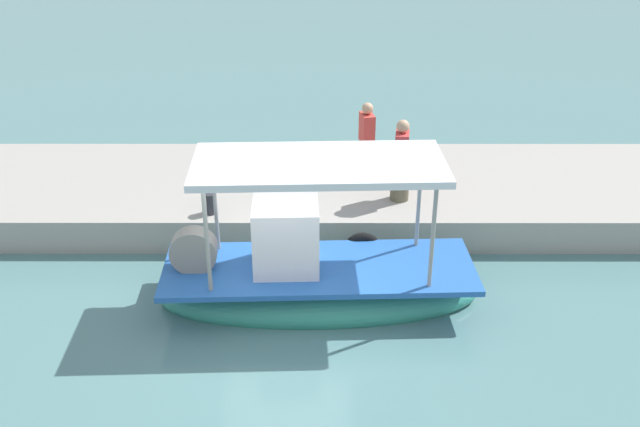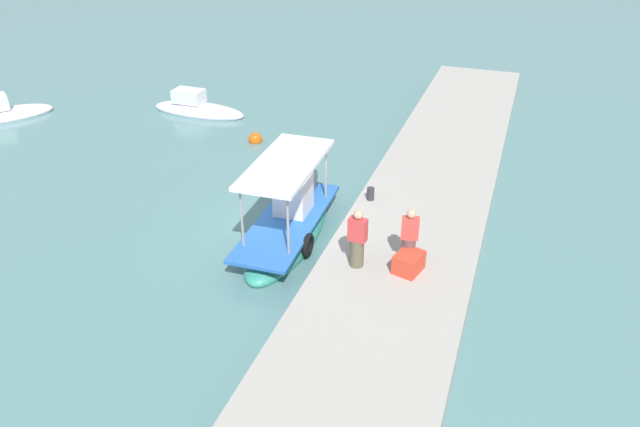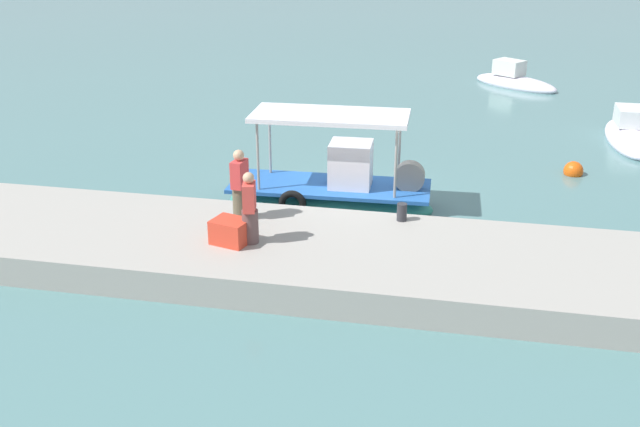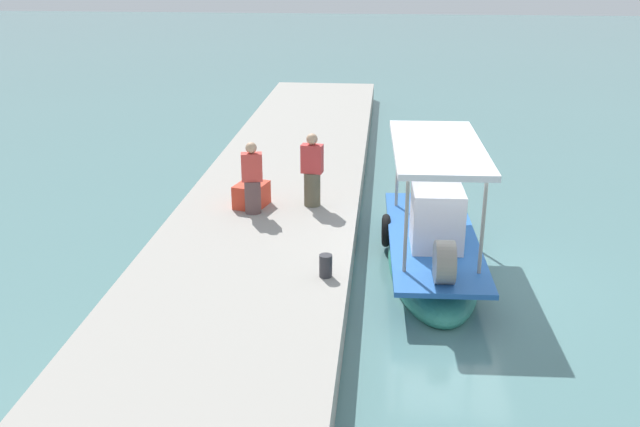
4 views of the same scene
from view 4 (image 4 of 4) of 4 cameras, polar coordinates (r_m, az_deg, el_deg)
The scene contains 7 objects.
ground_plane at distance 14.83m, azimuth 10.60°, elevation -5.24°, with size 120.00×120.00×0.00m, color slate.
dock_quay at distance 14.86m, azimuth -5.47°, elevation -3.45°, with size 36.00×4.19×0.69m, color #9F9A92.
main_fishing_boat at distance 15.10m, azimuth 8.94°, elevation -2.68°, with size 5.65×2.08×3.02m.
fisherman_near_bollard at distance 16.43m, azimuth -0.63°, elevation 3.23°, with size 0.43×0.52×1.72m.
fisherman_by_crate at distance 16.04m, azimuth -5.43°, elevation 2.58°, with size 0.43×0.51×1.65m.
mooring_bollard at distance 13.05m, azimuth 0.46°, elevation -4.19°, with size 0.24×0.24×0.42m, color #2D2D33.
cargo_crate at distance 16.60m, azimuth -5.49°, elevation 1.48°, with size 0.79×0.63×0.55m, color red.
Camera 4 is at (13.31, -1.47, 6.39)m, focal length 40.08 mm.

